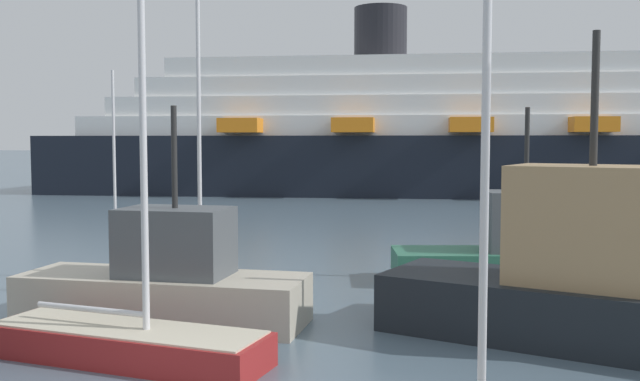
{
  "coord_description": "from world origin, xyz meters",
  "views": [
    {
      "loc": [
        5.65,
        -10.38,
        4.73
      ],
      "look_at": [
        0.0,
        17.17,
        2.75
      ],
      "focal_mm": 39.98,
      "sensor_mm": 36.0,
      "label": 1
    }
  ],
  "objects_px": {
    "sailboat_3": "(127,335)",
    "fishing_boat_1": "(517,252)",
    "sailboat_2": "(188,282)",
    "fishing_boat_2": "(166,282)",
    "sailboat_6": "(126,270)",
    "cruise_ship": "(572,134)",
    "fishing_boat_0": "(578,280)"
  },
  "relations": [
    {
      "from": "sailboat_2",
      "to": "fishing_boat_1",
      "type": "bearing_deg",
      "value": 25.43
    },
    {
      "from": "sailboat_6",
      "to": "cruise_ship",
      "type": "height_order",
      "value": "cruise_ship"
    },
    {
      "from": "sailboat_6",
      "to": "cruise_ship",
      "type": "bearing_deg",
      "value": -133.37
    },
    {
      "from": "sailboat_3",
      "to": "fishing_boat_1",
      "type": "relative_size",
      "value": 1.47
    },
    {
      "from": "sailboat_3",
      "to": "fishing_boat_1",
      "type": "xyz_separation_m",
      "value": [
        8.77,
        10.45,
        0.48
      ]
    },
    {
      "from": "sailboat_3",
      "to": "sailboat_6",
      "type": "xyz_separation_m",
      "value": [
        -4.23,
        8.31,
        -0.24
      ]
    },
    {
      "from": "sailboat_3",
      "to": "cruise_ship",
      "type": "bearing_deg",
      "value": 81.55
    },
    {
      "from": "sailboat_6",
      "to": "fishing_boat_0",
      "type": "relative_size",
      "value": 0.76
    },
    {
      "from": "sailboat_2",
      "to": "sailboat_3",
      "type": "xyz_separation_m",
      "value": [
        1.05,
        -6.04,
        0.08
      ]
    },
    {
      "from": "sailboat_3",
      "to": "fishing_boat_2",
      "type": "bearing_deg",
      "value": 107.8
    },
    {
      "from": "sailboat_3",
      "to": "sailboat_6",
      "type": "bearing_deg",
      "value": 125.89
    },
    {
      "from": "cruise_ship",
      "to": "sailboat_6",
      "type": "bearing_deg",
      "value": -119.48
    },
    {
      "from": "fishing_boat_1",
      "to": "fishing_boat_2",
      "type": "xyz_separation_m",
      "value": [
        -9.27,
        -7.24,
        0.02
      ]
    },
    {
      "from": "sailboat_2",
      "to": "cruise_ship",
      "type": "relative_size",
      "value": 0.11
    },
    {
      "from": "sailboat_6",
      "to": "fishing_boat_0",
      "type": "bearing_deg",
      "value": 142.44
    },
    {
      "from": "fishing_boat_2",
      "to": "cruise_ship",
      "type": "xyz_separation_m",
      "value": [
        16.57,
        48.25,
        4.25
      ]
    },
    {
      "from": "fishing_boat_1",
      "to": "fishing_boat_0",
      "type": "bearing_deg",
      "value": -93.94
    },
    {
      "from": "sailboat_2",
      "to": "sailboat_3",
      "type": "height_order",
      "value": "sailboat_3"
    },
    {
      "from": "fishing_boat_2",
      "to": "fishing_boat_0",
      "type": "bearing_deg",
      "value": 2.11
    },
    {
      "from": "sailboat_2",
      "to": "cruise_ship",
      "type": "height_order",
      "value": "cruise_ship"
    },
    {
      "from": "sailboat_3",
      "to": "fishing_boat_2",
      "type": "distance_m",
      "value": 3.29
    },
    {
      "from": "sailboat_3",
      "to": "fishing_boat_0",
      "type": "distance_m",
      "value": 10.29
    },
    {
      "from": "fishing_boat_1",
      "to": "fishing_boat_2",
      "type": "height_order",
      "value": "fishing_boat_1"
    },
    {
      "from": "fishing_boat_0",
      "to": "cruise_ship",
      "type": "distance_m",
      "value": 48.62
    },
    {
      "from": "sailboat_3",
      "to": "cruise_ship",
      "type": "relative_size",
      "value": 0.13
    },
    {
      "from": "fishing_boat_0",
      "to": "fishing_boat_1",
      "type": "height_order",
      "value": "fishing_boat_0"
    },
    {
      "from": "sailboat_6",
      "to": "fishing_boat_0",
      "type": "distance_m",
      "value": 14.78
    },
    {
      "from": "fishing_boat_0",
      "to": "sailboat_6",
      "type": "bearing_deg",
      "value": 179.71
    },
    {
      "from": "sailboat_6",
      "to": "cruise_ship",
      "type": "distance_m",
      "value": 47.95
    },
    {
      "from": "fishing_boat_0",
      "to": "fishing_boat_1",
      "type": "xyz_separation_m",
      "value": [
        -0.9,
        7.03,
        -0.46
      ]
    },
    {
      "from": "sailboat_2",
      "to": "fishing_boat_2",
      "type": "xyz_separation_m",
      "value": [
        0.55,
        -2.82,
        0.58
      ]
    },
    {
      "from": "sailboat_3",
      "to": "fishing_boat_0",
      "type": "bearing_deg",
      "value": 28.38
    }
  ]
}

